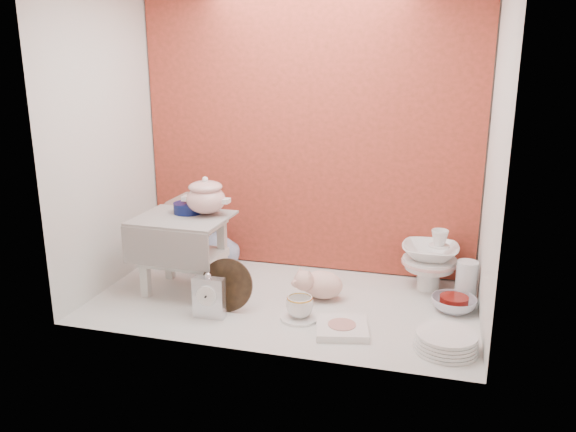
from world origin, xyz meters
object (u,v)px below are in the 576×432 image
floral_platter (187,227)px  gold_rim_teacup (300,306)px  blue_white_vase (217,247)px  dinner_plate_stack (446,341)px  crystal_bowl (454,304)px  mantel_clock (209,296)px  porcelain_tower (430,259)px  step_stool (184,254)px  plush_pig (322,284)px  soup_tureen (206,196)px

floral_platter → gold_rim_teacup: bearing=-36.0°
floral_platter → blue_white_vase: (0.23, -0.11, -0.07)m
dinner_plate_stack → crystal_bowl: 0.39m
mantel_clock → dinner_plate_stack: size_ratio=0.81×
floral_platter → crystal_bowl: bearing=-12.2°
crystal_bowl → mantel_clock: bearing=-161.1°
dinner_plate_stack → crystal_bowl: (0.03, 0.39, -0.01)m
blue_white_vase → gold_rim_teacup: blue_white_vase is taller
crystal_bowl → porcelain_tower: (-0.12, 0.23, 0.13)m
gold_rim_teacup → porcelain_tower: size_ratio=0.38×
step_stool → plush_pig: 0.70m
porcelain_tower → gold_rim_teacup: bearing=-137.2°
floral_platter → blue_white_vase: size_ratio=1.57×
plush_pig → dinner_plate_stack: bearing=-44.1°
mantel_clock → porcelain_tower: (0.93, 0.59, 0.05)m
plush_pig → porcelain_tower: (0.49, 0.26, 0.08)m
dinner_plate_stack → blue_white_vase: bearing=153.8°
blue_white_vase → dinner_plate_stack: 1.36m
floral_platter → dinner_plate_stack: (1.45, -0.71, -0.16)m
plush_pig → gold_rim_teacup: (-0.05, -0.24, -0.02)m
blue_white_vase → dinner_plate_stack: blue_white_vase is taller
soup_tureen → porcelain_tower: soup_tureen is taller
gold_rim_teacup → plush_pig: bearing=78.1°
mantel_clock → gold_rim_teacup: size_ratio=1.72×
mantel_clock → porcelain_tower: size_ratio=0.66×
crystal_bowl → dinner_plate_stack: bearing=-94.5°
blue_white_vase → dinner_plate_stack: bearing=-26.2°
plush_pig → crystal_bowl: (0.61, 0.03, -0.04)m
dinner_plate_stack → porcelain_tower: bearing=98.6°
floral_platter → blue_white_vase: floral_platter is taller
step_stool → dinner_plate_stack: 1.30m
soup_tureen → floral_platter: size_ratio=0.58×
dinner_plate_stack → step_stool: bearing=167.2°
mantel_clock → crystal_bowl: 1.12m
soup_tureen → crystal_bowl: (1.20, 0.04, -0.45)m
plush_pig → floral_platter: bearing=145.5°
dinner_plate_stack → porcelain_tower: 0.64m
mantel_clock → dinner_plate_stack: mantel_clock is taller
crystal_bowl → floral_platter: bearing=167.8°
mantel_clock → plush_pig: 0.56m
blue_white_vase → floral_platter: bearing=154.1°
soup_tureen → gold_rim_teacup: soup_tureen is taller
step_stool → mantel_clock: 0.36m
step_stool → blue_white_vase: 0.32m
dinner_plate_stack → porcelain_tower: size_ratio=0.81×
soup_tureen → dinner_plate_stack: (1.17, -0.35, -0.44)m
soup_tureen → step_stool: bearing=-145.9°
floral_platter → dinner_plate_stack: floral_platter is taller
mantel_clock → gold_rim_teacup: mantel_clock is taller
soup_tureen → gold_rim_teacup: size_ratio=1.91×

